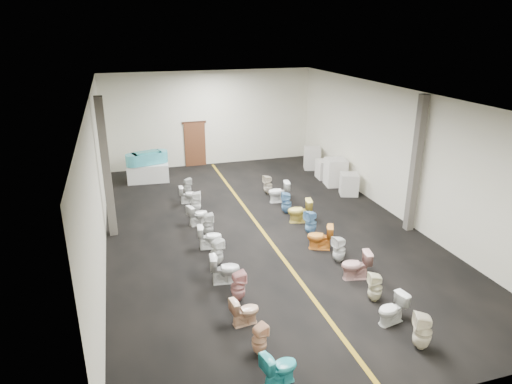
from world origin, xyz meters
TOP-DOWN VIEW (x-y plane):
  - floor at (0.00, 0.00)m, footprint 16.00×16.00m
  - ceiling at (0.00, 0.00)m, footprint 16.00×16.00m
  - wall_back at (0.00, 8.00)m, footprint 10.00×0.00m
  - wall_front at (0.00, -8.00)m, footprint 10.00×0.00m
  - wall_left at (-5.00, 0.00)m, footprint 0.00×16.00m
  - wall_right at (5.00, 0.00)m, footprint 0.00×16.00m
  - aisle_stripe at (0.00, 0.00)m, footprint 0.12×15.60m
  - back_door at (-0.80, 7.94)m, footprint 1.00×0.10m
  - door_frame at (-0.80, 7.95)m, footprint 1.15×0.08m
  - column_left at (-4.75, 1.00)m, footprint 0.25×0.25m
  - column_right at (4.75, -1.50)m, footprint 0.25×0.25m
  - display_table at (-3.21, 6.16)m, footprint 1.82×1.02m
  - bathtub at (-3.21, 6.16)m, footprint 1.82×0.98m
  - appliance_crate_a at (4.40, 2.08)m, footprint 0.87×0.87m
  - appliance_crate_b at (4.40, 3.30)m, footprint 0.96×0.96m
  - appliance_crate_c at (4.40, 4.30)m, footprint 0.79×0.79m
  - appliance_crate_d at (4.40, 5.78)m, footprint 0.91×0.91m
  - toilet_left_0 at (-1.79, -6.86)m, footprint 0.80×0.56m
  - toilet_left_1 at (-1.91, -5.95)m, footprint 0.41×0.41m
  - toilet_left_2 at (-1.92, -4.88)m, footprint 0.71×0.46m
  - toilet_left_3 at (-1.82, -3.91)m, footprint 0.40×0.39m
  - toilet_left_4 at (-1.93, -2.99)m, footprint 0.84×0.54m
  - toilet_left_5 at (-1.93, -1.99)m, footprint 0.47×0.47m
  - toilet_left_6 at (-1.92, -0.91)m, footprint 0.78×0.51m
  - toilet_left_7 at (-1.79, -0.01)m, footprint 0.37×0.36m
  - toilet_left_8 at (-1.95, 0.96)m, footprint 0.80×0.61m
  - toilet_left_9 at (-1.83, 2.05)m, footprint 0.44×0.43m
  - toilet_left_10 at (-1.95, 3.09)m, footprint 0.68×0.41m
  - toilet_left_11 at (-1.83, 3.98)m, footprint 0.36×0.35m
  - toilet_right_0 at (1.43, -6.80)m, footprint 0.50×0.50m
  - toilet_right_1 at (1.32, -5.84)m, footprint 0.78×0.54m
  - toilet_right_2 at (1.42, -4.93)m, footprint 0.42×0.41m
  - toilet_right_3 at (1.48, -3.83)m, footprint 0.86×0.59m
  - toilet_right_4 at (1.47, -2.86)m, footprint 0.42×0.42m
  - toilet_right_5 at (1.29, -1.95)m, footprint 0.89×0.72m
  - toilet_right_6 at (1.43, -0.92)m, footprint 0.47×0.47m
  - toilet_right_7 at (1.46, 0.11)m, footprint 0.90×0.62m
  - toilet_right_8 at (1.31, 1.01)m, footprint 0.45×0.44m
  - toilet_right_9 at (1.42, 2.14)m, footprint 0.86×0.56m
  - toilet_right_10 at (1.30, 3.11)m, footprint 0.40×0.39m

SIDE VIEW (x-z plane):
  - floor at x=0.00m, z-range 0.00..0.00m
  - aisle_stripe at x=0.00m, z-range 0.00..0.01m
  - toilet_left_10 at x=-1.95m, z-range 0.00..0.68m
  - toilet_left_2 at x=-1.92m, z-range 0.00..0.69m
  - toilet_left_11 at x=-1.83m, z-range 0.00..0.69m
  - toilet_left_1 at x=-1.91m, z-range 0.00..0.70m
  - toilet_left_8 at x=-1.95m, z-range 0.00..0.73m
  - toilet_right_1 at x=1.32m, z-range 0.00..0.73m
  - toilet_left_0 at x=-1.79m, z-range 0.00..0.74m
  - toilet_left_6 at x=-1.92m, z-range 0.00..0.75m
  - toilet_left_7 at x=-1.79m, z-range 0.00..0.77m
  - toilet_right_2 at x=1.42m, z-range 0.00..0.77m
  - display_table at x=-3.21m, z-range 0.00..0.78m
  - toilet_right_10 at x=1.30m, z-range 0.00..0.79m
  - toilet_left_5 at x=-1.93m, z-range 0.00..0.79m
  - toilet_right_5 at x=1.29m, z-range 0.00..0.79m
  - toilet_left_9 at x=-1.83m, z-range 0.00..0.79m
  - toilet_left_3 at x=-1.82m, z-range 0.00..0.80m
  - toilet_right_4 at x=1.47m, z-range 0.00..0.80m
  - toilet_right_3 at x=1.48m, z-range 0.00..0.80m
  - toilet_right_8 at x=1.31m, z-range 0.00..0.80m
  - toilet_left_4 at x=-1.93m, z-range 0.00..0.81m
  - appliance_crate_c at x=4.40m, z-range 0.00..0.82m
  - toilet_right_9 at x=1.42m, z-range 0.00..0.83m
  - toilet_right_6 at x=1.43m, z-range 0.00..0.83m
  - toilet_right_7 at x=1.46m, z-range 0.00..0.84m
  - toilet_right_0 at x=1.43m, z-range 0.00..0.85m
  - appliance_crate_a at x=4.40m, z-range 0.00..0.88m
  - appliance_crate_d at x=4.40m, z-range 0.00..1.03m
  - appliance_crate_b at x=4.40m, z-range 0.00..1.15m
  - back_door at x=-0.80m, z-range 0.00..2.10m
  - bathtub at x=-3.21m, z-range 0.79..1.34m
  - door_frame at x=-0.80m, z-range 2.07..2.17m
  - wall_back at x=0.00m, z-range -2.75..7.25m
  - wall_front at x=0.00m, z-range -2.75..7.25m
  - wall_left at x=-5.00m, z-range -5.75..10.25m
  - wall_right at x=5.00m, z-range -5.75..10.25m
  - column_left at x=-4.75m, z-range 0.00..4.50m
  - column_right at x=4.75m, z-range 0.00..4.50m
  - ceiling at x=0.00m, z-range 4.50..4.50m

